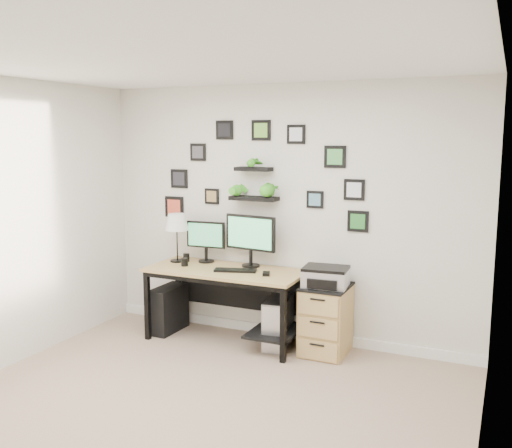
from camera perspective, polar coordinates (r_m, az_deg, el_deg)
The scene contains 14 objects.
room at distance 6.09m, azimuth 2.71°, elevation -10.69°, with size 4.00×4.00×4.00m.
desk at distance 5.83m, azimuth -2.60°, elevation -5.68°, with size 1.60×0.70×0.75m.
monitor_left at distance 6.06m, azimuth -5.04°, elevation -1.45°, with size 0.43×0.18×0.44m.
monitor_right at distance 5.81m, azimuth -0.56°, elevation -1.25°, with size 0.57×0.21×0.53m.
keyboard at distance 5.68m, azimuth -2.06°, elevation -4.65°, with size 0.42×0.13×0.02m, color black.
mouse at distance 5.52m, azimuth 1.03°, elevation -4.99°, with size 0.07×0.10×0.03m, color black.
table_lamp at distance 6.10m, azimuth -7.93°, elevation 0.07°, with size 0.25×0.25×0.52m.
mug at distance 5.95m, azimuth -7.16°, elevation -3.80°, with size 0.07×0.07×0.08m, color black.
pen_cup at distance 6.15m, azimuth -6.98°, elevation -3.34°, with size 0.07×0.07×0.09m, color black.
pc_tower_black at distance 6.26m, azimuth -8.75°, elevation -8.39°, with size 0.22×0.48×0.48m, color black.
pc_tower_grey at distance 5.76m, azimuth 2.22°, elevation -9.82°, with size 0.29×0.52×0.49m.
file_cabinet at distance 5.60m, azimuth 6.99°, elevation -9.45°, with size 0.43×0.53×0.67m.
printer at distance 5.45m, azimuth 6.98°, elevation -5.25°, with size 0.44×0.37×0.19m.
wall_decor at distance 5.82m, azimuth 0.04°, elevation 4.64°, with size 2.29×0.18×1.08m.
Camera 1 is at (2.10, -3.36, 2.08)m, focal length 40.00 mm.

